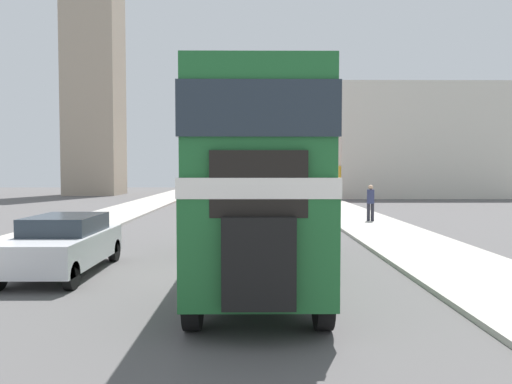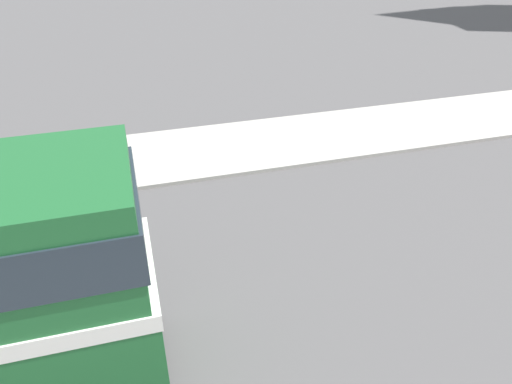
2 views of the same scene
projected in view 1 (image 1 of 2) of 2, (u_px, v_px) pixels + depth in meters
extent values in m
plane|color=#565454|center=(207.00, 274.00, 12.68)|extent=(120.00, 120.00, 0.00)
cube|color=#B7B2A8|center=(471.00, 271.00, 12.73)|extent=(3.50, 120.00, 0.12)
cube|color=#1E602D|center=(256.00, 221.00, 12.59)|extent=(2.44, 10.38, 1.72)
cube|color=white|center=(256.00, 180.00, 12.54)|extent=(2.46, 10.43, 0.31)
cube|color=#1E602D|center=(256.00, 137.00, 12.49)|extent=(2.39, 10.18, 1.88)
cube|color=#232D38|center=(256.00, 133.00, 12.49)|extent=(2.46, 10.28, 0.85)
cube|color=black|center=(259.00, 264.00, 7.31)|extent=(1.10, 0.20, 1.38)
cube|color=black|center=(259.00, 184.00, 7.40)|extent=(1.46, 0.12, 1.00)
cylinder|color=black|center=(193.00, 298.00, 8.29)|extent=(0.28, 1.07, 1.07)
cylinder|color=black|center=(323.00, 298.00, 8.30)|extent=(0.28, 1.07, 1.07)
cylinder|color=black|center=(223.00, 232.00, 16.85)|extent=(0.28, 1.07, 1.07)
cylinder|color=black|center=(287.00, 232.00, 16.86)|extent=(0.28, 1.07, 1.07)
cube|color=red|center=(255.00, 184.00, 41.96)|extent=(2.52, 10.92, 1.75)
cube|color=white|center=(255.00, 172.00, 41.91)|extent=(2.54, 10.97, 0.32)
cube|color=red|center=(255.00, 159.00, 41.86)|extent=(2.47, 10.70, 1.91)
cube|color=#232D38|center=(255.00, 158.00, 41.85)|extent=(2.54, 10.81, 0.86)
cube|color=black|center=(255.00, 188.00, 36.41)|extent=(1.13, 0.20, 1.40)
cube|color=black|center=(255.00, 172.00, 36.50)|extent=(1.51, 0.12, 1.02)
cylinder|color=black|center=(240.00, 198.00, 37.39)|extent=(0.28, 1.07, 1.07)
cylinder|color=black|center=(270.00, 198.00, 37.40)|extent=(0.28, 1.07, 1.07)
cylinder|color=black|center=(242.00, 192.00, 46.48)|extent=(0.28, 1.07, 1.07)
cylinder|color=black|center=(266.00, 192.00, 46.50)|extent=(0.28, 1.07, 1.07)
cube|color=silver|center=(64.00, 248.00, 12.72)|extent=(1.82, 4.35, 0.74)
cube|color=#232D38|center=(66.00, 224.00, 12.87)|extent=(1.60, 2.26, 0.45)
cylinder|color=black|center=(71.00, 276.00, 11.02)|extent=(0.20, 0.64, 0.64)
cylinder|color=black|center=(58.00, 250.00, 14.46)|extent=(0.20, 0.64, 0.64)
cylinder|color=black|center=(114.00, 250.00, 14.47)|extent=(0.20, 0.64, 0.64)
cylinder|color=#282833|center=(368.00, 212.00, 24.51)|extent=(0.16, 0.16, 0.86)
cylinder|color=#282833|center=(372.00, 212.00, 24.51)|extent=(0.16, 0.16, 0.86)
cylinder|color=navy|center=(371.00, 197.00, 24.47)|extent=(0.36, 0.36, 0.68)
sphere|color=tan|center=(371.00, 187.00, 24.45)|extent=(0.23, 0.23, 0.23)
cube|color=tan|center=(94.00, 63.00, 51.44)|extent=(5.27, 5.27, 27.32)
cube|color=beige|center=(414.00, 143.00, 49.28)|extent=(16.20, 10.51, 10.49)
cube|color=gold|center=(331.00, 173.00, 49.35)|extent=(0.12, 9.98, 1.26)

